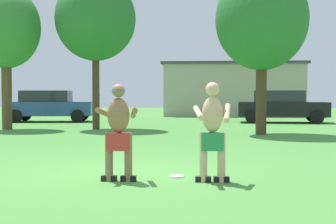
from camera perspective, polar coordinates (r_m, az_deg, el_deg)
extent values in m
plane|color=#4C8E3D|center=(9.11, -5.42, -7.00)|extent=(80.00, 80.00, 0.00)
cube|color=black|center=(8.19, 6.16, -7.72)|extent=(0.26, 0.12, 0.09)
cylinder|color=#E0AD89|center=(8.14, 6.18, -5.21)|extent=(0.13, 0.13, 0.81)
cube|color=black|center=(8.18, 4.07, -7.73)|extent=(0.26, 0.12, 0.09)
cylinder|color=#E0AD89|center=(8.13, 4.08, -5.22)|extent=(0.13, 0.13, 0.81)
cube|color=#28844C|center=(8.10, 5.13, -3.39)|extent=(0.37, 0.25, 0.29)
ellipsoid|color=#E0AD89|center=(8.07, 5.14, -0.28)|extent=(0.35, 0.23, 0.59)
cylinder|color=#E0AD89|center=(7.98, 6.82, -0.10)|extent=(0.14, 0.56, 0.30)
cylinder|color=#E0AD89|center=(7.97, 3.52, -0.09)|extent=(0.19, 0.57, 0.22)
sphere|color=#E0AD89|center=(8.07, 5.15, 2.65)|extent=(0.22, 0.22, 0.22)
cube|color=black|center=(8.30, -6.79, -7.59)|extent=(0.26, 0.12, 0.09)
cylinder|color=#936647|center=(8.25, -6.81, -5.16)|extent=(0.13, 0.13, 0.80)
cube|color=black|center=(8.25, -4.58, -7.64)|extent=(0.26, 0.12, 0.09)
cylinder|color=#936647|center=(8.20, -4.59, -5.20)|extent=(0.13, 0.13, 0.80)
cube|color=red|center=(8.19, -5.71, -3.40)|extent=(0.39, 0.25, 0.29)
ellipsoid|color=#936647|center=(8.16, -5.72, -0.38)|extent=(0.37, 0.23, 0.58)
cylinder|color=#936647|center=(8.30, -7.27, -0.14)|extent=(0.24, 0.56, 0.21)
cylinder|color=#936647|center=(8.23, -3.94, -0.15)|extent=(0.20, 0.56, 0.20)
sphere|color=#936647|center=(8.16, -5.73, 2.47)|extent=(0.22, 0.22, 0.22)
cone|color=#194CA5|center=(8.16, -5.73, 2.90)|extent=(0.24, 0.24, 0.12)
cylinder|color=white|center=(8.64, 0.97, -7.41)|extent=(0.27, 0.27, 0.03)
cube|color=#2D478C|center=(25.78, -13.39, 0.39)|extent=(4.47, 2.24, 0.70)
cube|color=#282D33|center=(25.81, -13.84, 1.79)|extent=(2.56, 1.83, 0.56)
cylinder|color=black|center=(26.42, -9.79, -0.30)|extent=(0.66, 0.29, 0.64)
cylinder|color=black|center=(24.64, -10.38, -0.48)|extent=(0.66, 0.29, 0.64)
cylinder|color=black|center=(27.01, -16.12, -0.30)|extent=(0.66, 0.29, 0.64)
cylinder|color=black|center=(25.27, -17.14, -0.48)|extent=(0.66, 0.29, 0.64)
cube|color=black|center=(24.94, 13.08, 0.34)|extent=(4.43, 2.15, 0.70)
cube|color=#282D33|center=(24.91, 12.63, 1.79)|extent=(2.53, 1.78, 0.56)
cylinder|color=black|center=(25.99, 16.24, -0.39)|extent=(0.66, 0.27, 0.64)
cylinder|color=black|center=(24.21, 16.77, -0.58)|extent=(0.66, 0.27, 0.64)
cylinder|color=black|center=(25.79, 9.59, -0.36)|extent=(0.66, 0.27, 0.64)
cylinder|color=black|center=(23.99, 9.63, -0.55)|extent=(0.66, 0.27, 0.64)
cube|color=#B2A893|center=(32.92, 7.40, 2.47)|extent=(8.65, 5.39, 3.24)
cube|color=#3F3F44|center=(32.97, 7.42, 5.42)|extent=(8.99, 5.60, 0.16)
cylinder|color=#4C3823|center=(20.09, -8.30, 2.66)|extent=(0.29, 0.29, 3.25)
ellipsoid|color=#2D7033|center=(20.31, -8.34, 10.57)|extent=(3.21, 3.21, 3.35)
cylinder|color=#4C3823|center=(17.68, 10.67, 1.95)|extent=(0.38, 0.38, 2.78)
ellipsoid|color=#2D7033|center=(17.86, 10.73, 10.43)|extent=(3.23, 3.23, 3.55)
cylinder|color=brown|center=(20.80, -18.07, 2.11)|extent=(0.40, 0.40, 2.93)
ellipsoid|color=#387F38|center=(20.97, -18.15, 9.24)|extent=(2.72, 2.72, 3.25)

